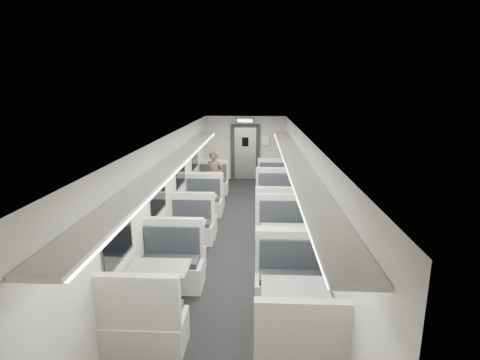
# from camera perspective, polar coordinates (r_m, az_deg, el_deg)

# --- Properties ---
(room) EXTENTS (3.24, 12.24, 2.64)m
(room) POSITION_cam_1_polar(r_m,az_deg,el_deg) (8.36, -0.59, -1.38)
(room) COLOR black
(room) RESTS_ON ground
(booth_left_a) EXTENTS (1.00, 2.03, 1.08)m
(booth_left_a) POSITION_cam_1_polar(r_m,az_deg,el_deg) (11.68, -4.59, -1.29)
(booth_left_a) COLOR #A8A69E
(booth_left_a) RESTS_ON room
(booth_left_b) EXTENTS (1.03, 2.08, 1.11)m
(booth_left_b) POSITION_cam_1_polar(r_m,az_deg,el_deg) (9.59, -6.25, -4.62)
(booth_left_b) COLOR #A8A69E
(booth_left_b) RESTS_ON room
(booth_left_c) EXTENTS (0.99, 2.01, 1.08)m
(booth_left_c) POSITION_cam_1_polar(r_m,az_deg,el_deg) (7.89, -8.34, -8.93)
(booth_left_c) COLOR #A8A69E
(booth_left_c) RESTS_ON room
(booth_left_d) EXTENTS (1.10, 2.22, 1.19)m
(booth_left_d) POSITION_cam_1_polar(r_m,az_deg,el_deg) (6.06, -12.19, -16.03)
(booth_left_d) COLOR #A8A69E
(booth_left_d) RESTS_ON room
(booth_right_a) EXTENTS (1.04, 2.11, 1.13)m
(booth_right_a) POSITION_cam_1_polar(r_m,az_deg,el_deg) (11.70, 5.24, -1.21)
(booth_right_a) COLOR #A8A69E
(booth_right_a) RESTS_ON room
(booth_right_b) EXTENTS (1.13, 2.30, 1.23)m
(booth_right_b) POSITION_cam_1_polar(r_m,az_deg,el_deg) (9.69, 5.75, -4.18)
(booth_right_b) COLOR #A8A69E
(booth_right_b) RESTS_ON room
(booth_right_c) EXTENTS (1.08, 2.18, 1.17)m
(booth_right_c) POSITION_cam_1_polar(r_m,az_deg,el_deg) (7.44, 6.67, -10.04)
(booth_right_c) COLOR #A8A69E
(booth_right_c) RESTS_ON room
(booth_right_d) EXTENTS (1.09, 2.21, 1.18)m
(booth_right_d) POSITION_cam_1_polar(r_m,az_deg,el_deg) (5.51, 8.23, -19.17)
(booth_right_d) COLOR #A8A69E
(booth_right_d) RESTS_ON room
(passenger) EXTENTS (0.68, 0.53, 1.64)m
(passenger) POSITION_cam_1_polar(r_m,az_deg,el_deg) (11.12, -3.97, 0.38)
(passenger) COLOR black
(passenger) RESTS_ON room
(window_a) EXTENTS (0.02, 1.18, 0.84)m
(window_a) POSITION_cam_1_polar(r_m,az_deg,el_deg) (11.80, -6.87, 3.72)
(window_a) COLOR black
(window_a) RESTS_ON room
(window_b) EXTENTS (0.02, 1.18, 0.84)m
(window_b) POSITION_cam_1_polar(r_m,az_deg,el_deg) (9.68, -9.01, 1.45)
(window_b) COLOR black
(window_b) RESTS_ON room
(window_c) EXTENTS (0.02, 1.18, 0.84)m
(window_c) POSITION_cam_1_polar(r_m,az_deg,el_deg) (7.60, -12.33, -2.07)
(window_c) COLOR black
(window_c) RESTS_ON room
(window_d) EXTENTS (0.02, 1.18, 0.84)m
(window_d) POSITION_cam_1_polar(r_m,az_deg,el_deg) (5.62, -18.10, -8.12)
(window_d) COLOR black
(window_d) RESTS_ON room
(luggage_rack_left) EXTENTS (0.46, 10.40, 0.09)m
(luggage_rack_left) POSITION_cam_1_polar(r_m,az_deg,el_deg) (8.08, -9.59, 3.11)
(luggage_rack_left) COLOR #A8A69E
(luggage_rack_left) RESTS_ON room
(luggage_rack_right) EXTENTS (0.46, 10.40, 0.09)m
(luggage_rack_right) POSITION_cam_1_polar(r_m,az_deg,el_deg) (7.93, 8.29, 2.96)
(luggage_rack_right) COLOR #A8A69E
(luggage_rack_right) RESTS_ON room
(vestibule_door) EXTENTS (1.10, 0.13, 2.10)m
(vestibule_door) POSITION_cam_1_polar(r_m,az_deg,el_deg) (14.19, 0.81, 4.22)
(vestibule_door) COLOR black
(vestibule_door) RESTS_ON room
(exit_sign) EXTENTS (0.62, 0.12, 0.16)m
(exit_sign) POSITION_cam_1_polar(r_m,az_deg,el_deg) (13.55, 0.76, 9.06)
(exit_sign) COLOR black
(exit_sign) RESTS_ON room
(wall_notice) EXTENTS (0.32, 0.02, 0.40)m
(wall_notice) POSITION_cam_1_polar(r_m,az_deg,el_deg) (14.11, 3.88, 6.02)
(wall_notice) COLOR silver
(wall_notice) RESTS_ON room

